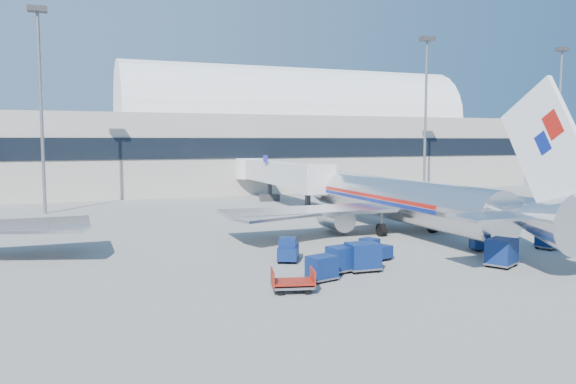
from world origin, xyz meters
name	(u,v)px	position (x,y,z in m)	size (l,w,h in m)	color
ground	(319,250)	(0.00, 0.00, 0.00)	(260.00, 260.00, 0.00)	gray
terminal	(95,144)	(-13.60, 55.96, 7.52)	(170.00, 28.15, 21.00)	#B2AA9E
airliner_main	(402,200)	(10.00, 4.51, 2.93)	(32.00, 37.26, 12.07)	silver
jetbridge_near	(275,173)	(7.60, 30.81, 3.93)	(4.40, 27.50, 6.25)	silver
mast_west	(40,79)	(-20.00, 30.00, 14.79)	(2.00, 1.20, 22.60)	slate
mast_east	(426,93)	(30.00, 30.00, 14.79)	(2.00, 1.20, 22.60)	slate
mast_far_east	(560,98)	(55.00, 30.00, 14.79)	(2.00, 1.20, 22.60)	slate
barrier_near	(493,227)	(18.00, 2.00, 0.45)	(3.00, 0.55, 0.90)	#9E9E96
barrier_mid	(522,225)	(21.30, 2.00, 0.45)	(3.00, 0.55, 0.90)	#9E9E96
barrier_far	(550,223)	(24.60, 2.00, 0.45)	(3.00, 0.55, 0.90)	#9E9E96
tug_lead	(373,251)	(1.77, -4.97, 0.74)	(2.77, 2.03, 1.63)	#0B1E52
tug_right	(485,242)	(11.38, -4.65, 0.65)	(2.40, 1.66, 1.43)	#0B1E52
tug_left	(288,250)	(-3.59, -2.79, 0.77)	(2.30, 2.89, 1.69)	#0B1E52
cart_train_a	(363,256)	(-0.29, -7.27, 0.96)	(2.10, 1.64, 1.79)	#0B1E52
cart_train_b	(343,258)	(-1.56, -6.96, 0.86)	(2.10, 1.77, 1.61)	#0B1E52
cart_train_c	(322,268)	(-3.68, -8.51, 0.79)	(1.94, 1.66, 1.48)	#0B1E52
cart_solo_near	(502,252)	(8.71, -9.36, 0.97)	(2.56, 2.35, 1.82)	#0B1E52
cart_solo_far	(549,237)	(16.37, -5.88, 0.87)	(2.09, 1.75, 1.62)	#0B1E52
cart_open_red	(293,284)	(-6.12, -10.15, 0.44)	(2.62, 2.13, 0.61)	slate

